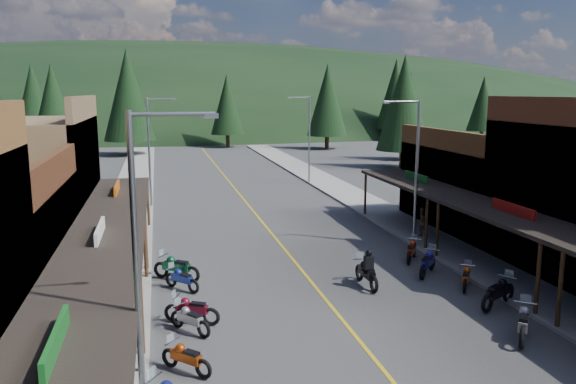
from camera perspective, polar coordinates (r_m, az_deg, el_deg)
ground at (r=22.32m, az=4.87°, el=-12.04°), size 220.00×220.00×0.00m
centerline at (r=41.02m, az=-3.75°, el=-1.68°), size 0.15×90.00×0.01m
sidewalk_west at (r=40.56m, az=-15.98°, el=-2.10°), size 3.40×94.00×0.15m
sidewalk_east at (r=43.25m, az=7.69°, el=-1.04°), size 3.40×94.00×0.15m
shop_west_3 at (r=32.15m, az=-26.08°, el=0.36°), size 10.90×10.20×8.20m
shop_east_3 at (r=37.42m, az=19.81°, el=0.51°), size 10.90×10.20×6.20m
streetlight_0 at (r=14.20m, az=-14.60°, el=-6.38°), size 2.16×0.18×8.00m
streetlight_1 at (r=41.82m, az=-13.75°, el=4.45°), size 2.16×0.18×8.00m
streetlight_2 at (r=30.97m, az=12.71°, el=2.58°), size 2.16×0.18×8.00m
streetlight_3 at (r=51.56m, az=2.03°, el=5.77°), size 2.16×0.18×8.00m
ridge_hill at (r=154.99m, az=-10.78°, el=6.89°), size 310.00×140.00×60.00m
pine_1 at (r=91.33m, az=-24.46°, el=8.54°), size 5.88×5.88×12.50m
pine_2 at (r=77.71m, az=-15.94°, el=9.48°), size 6.72×6.72×14.00m
pine_3 at (r=86.28m, az=-6.21°, el=8.83°), size 5.04×5.04×11.00m
pine_4 at (r=83.31m, az=4.03°, el=9.34°), size 5.88×5.88×12.50m
pine_5 at (r=100.17m, az=10.88°, el=9.76°), size 6.72×6.72×14.00m
pine_6 at (r=98.74m, az=19.21°, el=8.50°), size 5.04×5.04×11.00m
pine_9 at (r=71.48m, az=12.26°, el=8.32°), size 4.93×4.93×10.80m
pine_10 at (r=70.59m, az=-22.74°, el=8.07°), size 5.38×5.38×11.60m
pine_11 at (r=63.43m, az=11.70°, el=8.86°), size 5.82×5.82×12.40m
bike_west_6 at (r=17.92m, az=-10.32°, el=-16.10°), size 1.78×1.78×1.08m
bike_west_7 at (r=20.56m, az=-9.93°, el=-12.49°), size 1.71×1.93×1.11m
bike_west_8 at (r=21.26m, az=-9.77°, el=-11.57°), size 2.19×1.56×1.20m
bike_west_9 at (r=24.74m, az=-10.73°, el=-8.57°), size 1.74×1.87×1.10m
bike_west_10 at (r=25.99m, az=-11.28°, el=-7.40°), size 2.35×1.99×1.33m
bike_east_6 at (r=21.36m, az=22.82°, el=-11.98°), size 2.03×2.29×1.32m
bike_east_7 at (r=23.94m, az=20.60°, el=-9.40°), size 2.44×1.82×1.34m
bike_east_8 at (r=25.76m, az=17.65°, el=-8.16°), size 1.59×1.89×1.07m
bike_east_9 at (r=26.99m, az=14.00°, el=-6.89°), size 2.07×2.18×1.29m
bike_east_10 at (r=29.02m, az=12.45°, el=-5.70°), size 1.78×2.14×1.21m
rider_on_bike at (r=24.95m, az=8.00°, el=-7.97°), size 0.83×2.31×1.74m
pedestrian_east_b at (r=33.47m, az=13.38°, el=-2.92°), size 0.87×0.56×1.70m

